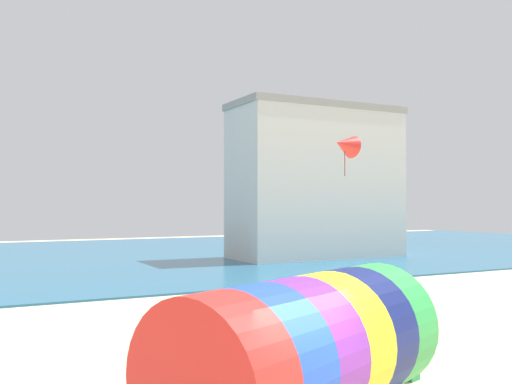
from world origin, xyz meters
name	(u,v)px	position (x,y,z in m)	size (l,w,h in m)	color
sea	(40,259)	(0.00, 36.28, 0.05)	(120.00, 40.00, 0.10)	#236084
giant_inflatable_tube	(306,349)	(0.69, 1.09, 1.35)	(6.70, 4.97, 2.71)	red
kite_handler	(390,336)	(4.21, 2.88, 0.87)	(0.32, 0.41, 1.69)	#383D56
kite_red_delta	(345,145)	(8.62, 10.75, 6.43)	(1.19, 1.08, 1.78)	red
promenade_building	(316,182)	(18.45, 27.86, 5.72)	(12.92, 5.52, 11.42)	silver
cooler_box	(406,371)	(4.16, 2.28, 0.18)	(0.52, 0.36, 0.36)	#268C4C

